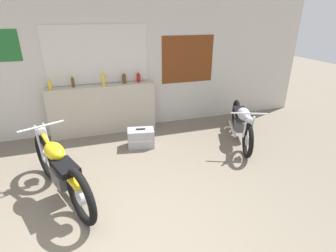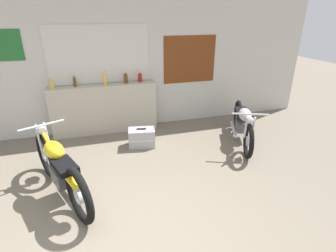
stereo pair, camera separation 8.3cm
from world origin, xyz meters
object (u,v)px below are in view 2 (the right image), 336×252
Objects in this scene: bottle_center at (105,79)px; hard_case_silver at (142,138)px; bottle_rightmost at (140,77)px; motorcycle_silver at (243,122)px; motorcycle_yellow at (60,168)px; bottle_leftmost at (52,84)px; bottle_left_center at (75,81)px; bottle_right_center at (126,78)px.

bottle_center is 0.55× the size of hard_case_silver.
bottle_rightmost reaches higher than motorcycle_silver.
bottle_center reaches higher than motorcycle_yellow.
hard_case_silver is at bearing 170.26° from motorcycle_silver.
motorcycle_silver reaches higher than hard_case_silver.
bottle_center reaches higher than bottle_leftmost.
motorcycle_yellow is (-0.23, -2.08, -0.72)m from bottle_left_center.
hard_case_silver is at bearing 40.44° from motorcycle_yellow.
bottle_center is 1.30× the size of bottle_rightmost.
bottle_right_center is at bearing 97.71° from hard_case_silver.
motorcycle_yellow is at bearing -139.56° from hard_case_silver.
bottle_left_center is 1.06× the size of bottle_rightmost.
bottle_leftmost is at bearing -170.48° from bottle_left_center.
bottle_rightmost is 1.36m from hard_case_silver.
bottle_right_center is at bearing 59.02° from motorcycle_yellow.
bottle_left_center is at bearing 83.71° from motorcycle_yellow.
bottle_center is 2.29m from motorcycle_yellow.
bottle_right_center is 2.58m from motorcycle_silver.
motorcycle_yellow reaches higher than motorcycle_silver.
bottle_leftmost is 0.92× the size of bottle_right_center.
motorcycle_silver is at bearing -21.71° from bottle_left_center.
bottle_center is 1.42m from hard_case_silver.
bottle_right_center is (0.43, 0.07, -0.03)m from bottle_center.
bottle_center is at bearing -170.21° from bottle_right_center.
bottle_leftmost reaches higher than hard_case_silver.
bottle_leftmost is at bearing 161.65° from motorcycle_silver.
motorcycle_yellow is (-0.82, -2.01, -0.75)m from bottle_center.
hard_case_silver is at bearing -38.42° from bottle_left_center.
bottle_left_center is at bearing 158.29° from motorcycle_silver.
bottle_left_center is at bearing -179.24° from bottle_rightmost.
bottle_leftmost is 1.01m from bottle_center.
bottle_left_center is 1.76m from hard_case_silver.
bottle_leftmost is 0.12× the size of motorcycle_silver.
bottle_left_center is 1.00× the size of bottle_right_center.
motorcycle_silver is at bearing 13.79° from motorcycle_yellow.
bottle_center is at bearing 155.17° from motorcycle_silver.
bottle_right_center is at bearing 2.95° from bottle_leftmost.
bottle_leftmost is 0.42m from bottle_left_center.
motorcycle_silver is (3.14, -1.25, -0.76)m from bottle_left_center.
bottle_right_center is at bearing 9.79° from bottle_center.
motorcycle_yellow is (0.19, -2.01, -0.71)m from bottle_leftmost.
bottle_left_center is 0.81× the size of bottle_center.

